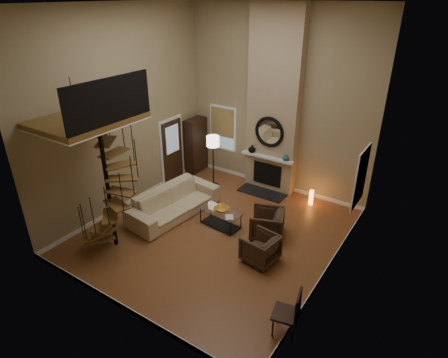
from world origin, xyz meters
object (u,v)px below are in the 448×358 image
Objects in this scene: armchair_far at (263,249)px; coffee_table at (220,217)px; accent_lamp at (311,197)px; side_chair at (291,312)px; hutch at (196,145)px; armchair_near at (270,224)px; sofa at (174,202)px; floor_lamp at (213,145)px.

armchair_far reaches higher than coffee_table.
armchair_far is 1.67× the size of accent_lamp.
coffee_table is at bearing 143.26° from side_chair.
armchair_near is at bearing -28.66° from hutch.
hutch is 0.68× the size of sofa.
accent_lamp is 0.46× the size of side_chair.
accent_lamp is 4.92m from side_chair.
armchair_far is at bearing -38.90° from floor_lamp.
accent_lamp is (-0.06, 3.14, -0.10)m from armchair_far.
sofa is 4.02m from accent_lamp.
side_chair reaches higher than accent_lamp.
floor_lamp is (-3.17, 2.55, 1.06)m from armchair_far.
armchair_far is at bearing -1.98° from armchair_near.
armchair_near is at bearing -153.62° from armchair_far.
floor_lamp is 6.20m from side_chair.
armchair_near is at bearing -72.95° from sofa.
sofa is (1.26, -2.71, -0.55)m from hutch.
armchair_near is at bearing -28.32° from floor_lamp.
hutch is 1.55× the size of coffee_table.
coffee_table is at bearing -123.80° from accent_lamp.
armchair_near is 0.70× the size of coffee_table.
sofa reaches higher than armchair_far.
sofa is 2.77× the size of side_chair.
hutch is at bearing 140.27° from side_chair.
sofa is at bearing 155.27° from side_chair.
floor_lamp is 3.37m from accent_lamp.
accent_lamp reaches higher than coffee_table.
hutch is 1.44m from floor_lamp.
armchair_near is at bearing -97.76° from accent_lamp.
armchair_near is (4.01, -2.19, -0.60)m from hutch.
sofa reaches higher than armchair_near.
hutch is 2.22× the size of armchair_near.
hutch is at bearing 31.28° from sofa.
floor_lamp is at bearing 129.44° from coffee_table.
floor_lamp reaches higher than coffee_table.
armchair_near reaches higher than armchair_far.
armchair_far is 0.63× the size of coffee_table.
armchair_near is 2.13m from accent_lamp.
sofa is 6.03× the size of accent_lamp.
side_chair is (4.49, -2.07, 0.13)m from sofa.
accent_lamp is at bearing 10.67° from floor_lamp.
coffee_table is (1.43, 0.22, -0.11)m from sofa.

